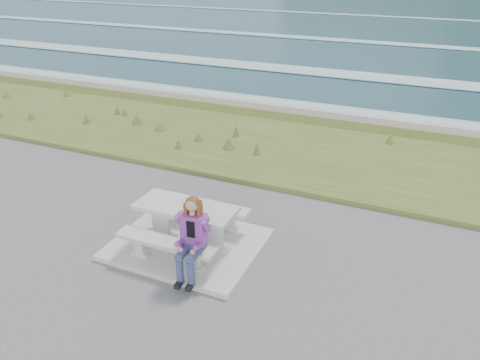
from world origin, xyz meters
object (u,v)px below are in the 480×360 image
object	(u,v)px
bench_seaward	(205,208)
seated_woman	(191,249)
bench_landward	(166,246)
picnic_table	(186,214)

from	to	relation	value
bench_seaward	seated_woman	distance (m)	1.64
bench_landward	seated_woman	bearing A→B (deg)	-13.25
picnic_table	bench_seaward	world-z (taller)	picnic_table
picnic_table	seated_woman	distance (m)	1.00
picnic_table	seated_woman	bearing A→B (deg)	-56.15
bench_seaward	picnic_table	bearing A→B (deg)	-90.00
bench_landward	seated_woman	world-z (taller)	seated_woman
bench_landward	bench_seaward	distance (m)	1.40
bench_seaward	seated_woman	xyz separation A→B (m)	(0.56, -1.53, 0.16)
bench_landward	bench_seaward	world-z (taller)	same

